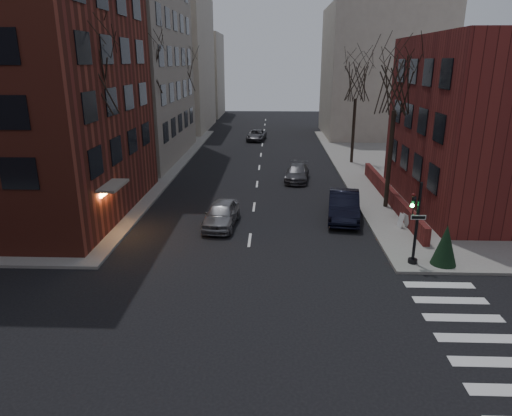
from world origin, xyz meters
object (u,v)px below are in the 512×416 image
Objects in this scene: car_lane_far at (256,135)px; evergreen_shrub at (445,245)px; tree_left_b at (147,68)px; tree_left_a at (89,79)px; tree_right_b at (357,82)px; tree_left_c at (181,74)px; streetlamp_near at (145,135)px; sandwich_board at (404,220)px; parked_sedan at (344,206)px; car_lane_silver at (221,214)px; streetlamp_far at (191,108)px; tree_right_a at (397,84)px; car_lane_gray at (297,173)px; traffic_signal at (415,229)px.

evergreen_shrub is at bearing -68.71° from car_lane_far.
tree_left_b reaches higher than car_lane_far.
tree_right_b is at bearing 45.64° from tree_left_a.
streetlamp_near is (0.60, -18.00, -3.79)m from tree_left_c.
sandwich_board is at bearing -89.74° from tree_right_b.
parked_sedan is (-3.14, -16.25, -6.73)m from tree_right_b.
tree_right_b is 2.08× the size of car_lane_silver.
streetlamp_near is at bearing -90.00° from streetlamp_far.
car_lane_gray is at bearing 127.53° from tree_right_a.
car_lane_gray is (12.05, 11.23, -7.82)m from tree_left_a.
sandwich_board is at bearing -88.85° from tree_right_a.
evergreen_shrub is at bearing -88.48° from tree_right_b.
sandwich_board is at bearing -34.22° from tree_left_b.
tree_right_a is 1.86× the size of parked_sedan.
tree_right_a is at bearing 93.85° from evergreen_shrub.
parked_sedan is at bearing -35.33° from tree_left_b.
evergreen_shrub is (0.61, -23.10, -6.45)m from tree_right_b.
car_lane_far is (-6.46, 29.47, -0.22)m from parked_sedan.
car_lane_gray is at bearing -129.36° from tree_right_b.
streetlamp_far is (-16.14, 33.01, 2.33)m from traffic_signal.
evergreen_shrub is (0.61, -9.10, -6.89)m from tree_right_a.
tree_right_b is at bearing -24.44° from tree_left_c.
traffic_signal is 35.76m from tree_left_c.
tree_left_a is 1.97× the size of parked_sedan.
car_lane_far is at bearing 109.76° from parked_sedan.
tree_left_c is 2.11× the size of car_lane_far.
tree_left_b is at bearing -107.02° from car_lane_far.
tree_right_b reaches higher than streetlamp_near.
tree_left_a reaches higher than evergreen_shrub.
streetlamp_far is at bearing 149.53° from tree_right_b.
tree_right_b is at bearing 87.85° from traffic_signal.
tree_right_b is 1.76× the size of parked_sedan.
sandwich_board is at bearing 3.43° from car_lane_silver.
tree_right_a is at bearing 76.21° from sandwich_board.
parked_sedan is at bearing -144.47° from tree_right_a.
traffic_signal is 7.21m from parked_sedan.
tree_right_b is at bearing -30.47° from streetlamp_far.
evergreen_shrub is at bearing -3.78° from traffic_signal.
car_lane_far is (7.40, 23.22, -3.60)m from streetlamp_near.
traffic_signal is 5.24m from sandwich_board.
tree_left_a reaches higher than car_lane_gray.
tree_right_a is 29.79m from car_lane_far.
tree_left_c is at bearing 118.36° from traffic_signal.
evergreen_shrub reaches higher than car_lane_far.
car_lane_silver reaches higher than car_lane_far.
tree_left_c reaches higher than car_lane_silver.
tree_right_a is 1.55× the size of streetlamp_far.
sandwich_board is at bearing 79.26° from traffic_signal.
car_lane_gray is at bearing 111.67° from parked_sedan.
parked_sedan is 9.78m from car_lane_gray.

